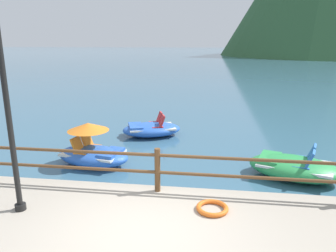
{
  "coord_description": "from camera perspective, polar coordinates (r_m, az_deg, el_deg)",
  "views": [
    {
      "loc": [
        1.07,
        -4.63,
        3.52
      ],
      "look_at": [
        -0.25,
        5.0,
        0.9
      ],
      "focal_mm": 34.54,
      "sensor_mm": 36.0,
      "label": 1
    }
  ],
  "objects": [
    {
      "name": "ground_plane",
      "position": [
        44.78,
        6.53,
        10.48
      ],
      "size": [
        200.0,
        200.0,
        0.0
      ],
      "primitive_type": "plane",
      "color": "#38607A"
    },
    {
      "name": "dock_railing",
      "position": [
        6.77,
        -1.88,
        -7.0
      ],
      "size": [
        23.92,
        0.12,
        0.95
      ],
      "color": "brown",
      "rests_on": "promenade_dock"
    },
    {
      "name": "lamp_post",
      "position": [
        6.19,
        -27.0,
        7.3
      ],
      "size": [
        0.28,
        0.28,
        4.07
      ],
      "color": "black",
      "rests_on": "promenade_dock"
    },
    {
      "name": "life_ring",
      "position": [
        6.33,
        7.82,
        -14.16
      ],
      "size": [
        0.61,
        0.61,
        0.09
      ],
      "primitive_type": "torus",
      "color": "orange",
      "rests_on": "promenade_dock"
    },
    {
      "name": "pedal_boat_0",
      "position": [
        9.55,
        -13.16,
        -4.3
      ],
      "size": [
        2.33,
        1.61,
        1.24
      ],
      "color": "blue",
      "rests_on": "ground"
    },
    {
      "name": "pedal_boat_2",
      "position": [
        12.1,
        -2.97,
        -0.53
      ],
      "size": [
        2.47,
        1.95,
        0.84
      ],
      "color": "blue",
      "rests_on": "ground"
    },
    {
      "name": "pedal_boat_3",
      "position": [
        9.08,
        21.32,
        -6.78
      ],
      "size": [
        2.62,
        2.02,
        0.89
      ],
      "color": "green",
      "rests_on": "ground"
    }
  ]
}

